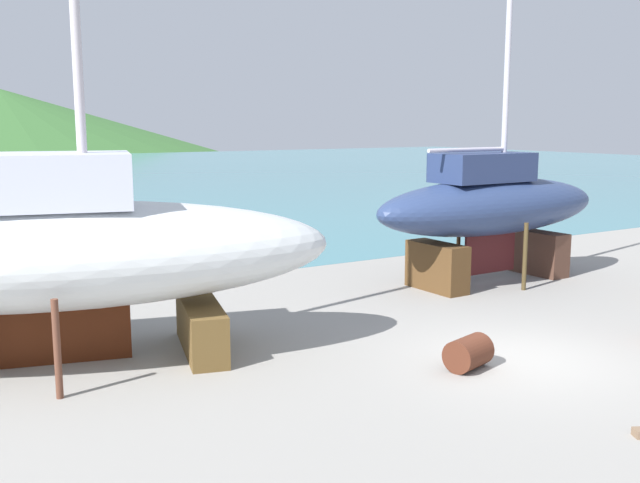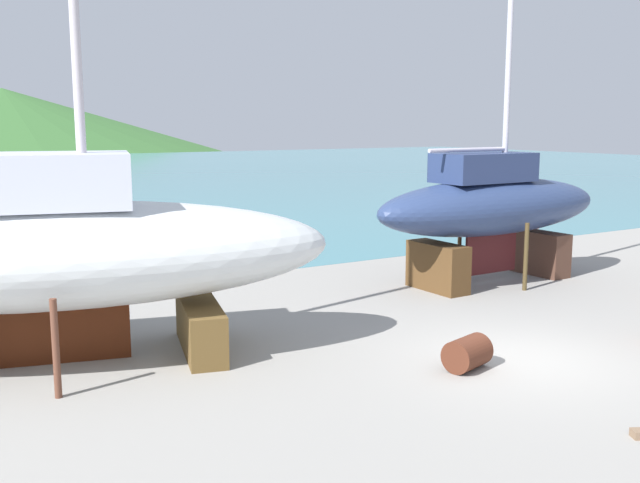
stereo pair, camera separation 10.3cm
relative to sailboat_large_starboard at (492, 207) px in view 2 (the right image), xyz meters
name	(u,v)px [view 2 (the right image)]	position (x,y,z in m)	size (l,w,h in m)	color
ground_plane	(584,382)	(-4.46, -6.94, -2.17)	(45.87, 45.87, 0.00)	gray
sea_water	(26,179)	(-4.46, 48.10, -2.17)	(161.93, 87.15, 0.01)	teal
headland_hill	(6,147)	(6.34, 133.22, -2.17)	(146.67, 146.67, 21.60)	#386830
sailboat_large_starboard	(492,207)	(0.00, 0.00, 0.00)	(8.09, 2.71, 12.24)	brown
sailboat_small_center	(55,250)	(-12.13, -1.03, 0.02)	(10.98, 5.94, 16.74)	brown
worker	(532,228)	(4.81, 2.85, -1.31)	(0.50, 0.45, 1.65)	#366852
barrel_rust_near	(467,353)	(-5.75, -5.33, -1.86)	(0.61, 0.61, 0.85)	#53281A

